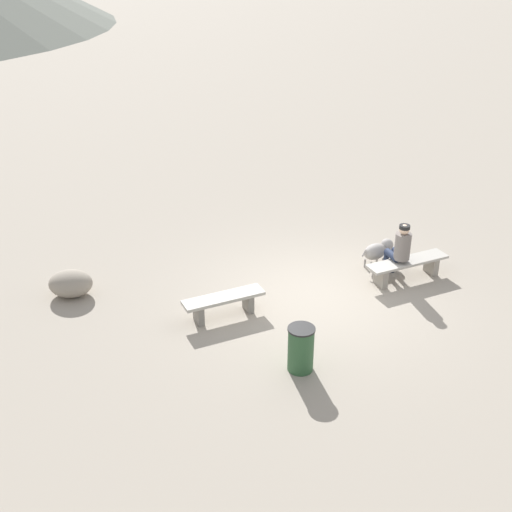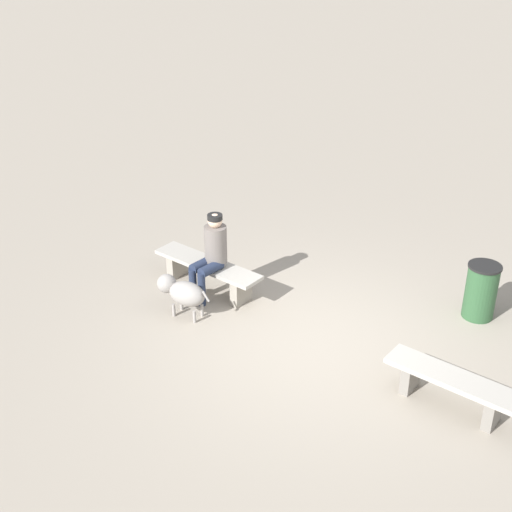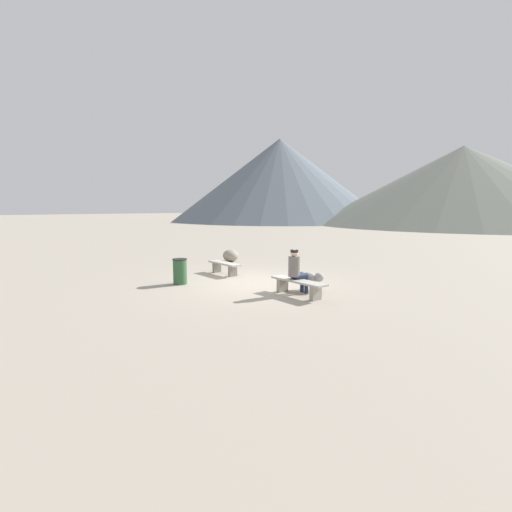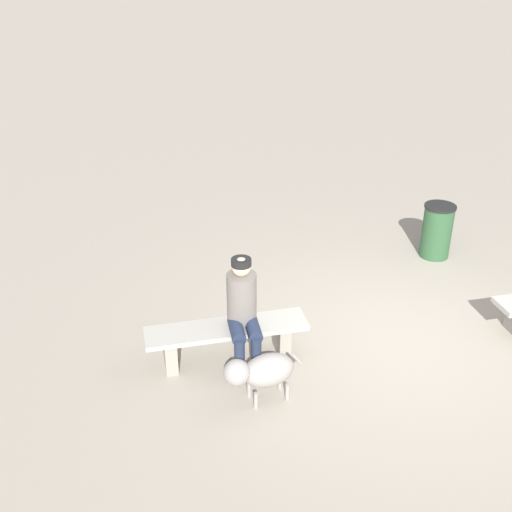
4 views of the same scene
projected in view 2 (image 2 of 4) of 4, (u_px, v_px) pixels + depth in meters
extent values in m
cube|color=#9E9384|center=(314.00, 345.00, 9.02)|extent=(210.00, 210.00, 0.06)
cube|color=gray|center=(493.00, 412.00, 7.54)|extent=(0.15, 0.32, 0.37)
cube|color=gray|center=(410.00, 376.00, 8.09)|extent=(0.15, 0.32, 0.37)
cube|color=#B2ADA3|center=(453.00, 378.00, 7.72)|extent=(1.57, 0.52, 0.06)
cube|color=gray|center=(241.00, 291.00, 9.83)|extent=(0.16, 0.35, 0.38)
cube|color=gray|center=(177.00, 265.00, 10.53)|extent=(0.16, 0.35, 0.38)
cube|color=#B2ADA3|center=(208.00, 264.00, 10.08)|extent=(1.82, 0.57, 0.05)
cylinder|color=slate|center=(216.00, 244.00, 9.81)|extent=(0.32, 0.32, 0.55)
sphere|color=beige|center=(215.00, 221.00, 9.64)|extent=(0.21, 0.21, 0.21)
cylinder|color=black|center=(215.00, 217.00, 9.61)|extent=(0.22, 0.22, 0.07)
cylinder|color=#232D47|center=(202.00, 264.00, 9.86)|extent=(0.17, 0.40, 0.15)
cylinder|color=#232D47|center=(193.00, 285.00, 9.85)|extent=(0.11, 0.11, 0.51)
cylinder|color=#232D47|center=(211.00, 268.00, 9.75)|extent=(0.17, 0.40, 0.15)
cylinder|color=#232D47|center=(202.00, 289.00, 9.74)|extent=(0.11, 0.11, 0.51)
ellipsoid|color=gray|center=(187.00, 294.00, 9.43)|extent=(0.61, 0.46, 0.34)
sphere|color=gray|center=(167.00, 283.00, 9.55)|extent=(0.27, 0.27, 0.27)
cylinder|color=gray|center=(174.00, 310.00, 9.56)|extent=(0.04, 0.04, 0.19)
cylinder|color=gray|center=(182.00, 304.00, 9.70)|extent=(0.04, 0.04, 0.19)
cylinder|color=gray|center=(194.00, 317.00, 9.41)|extent=(0.04, 0.04, 0.19)
cylinder|color=gray|center=(202.00, 310.00, 9.55)|extent=(0.04, 0.04, 0.19)
cylinder|color=gray|center=(206.00, 296.00, 9.27)|extent=(0.12, 0.06, 0.15)
cylinder|color=#2D5633|center=(481.00, 292.00, 9.42)|extent=(0.43, 0.43, 0.77)
cylinder|color=black|center=(485.00, 266.00, 9.23)|extent=(0.45, 0.45, 0.03)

